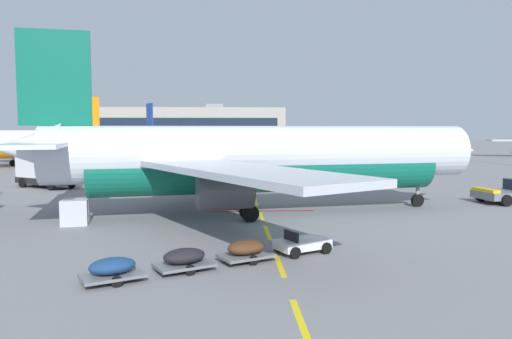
{
  "coord_description": "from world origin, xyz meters",
  "views": [
    {
      "loc": [
        15.77,
        -13.33,
        6.05
      ],
      "look_at": [
        18.21,
        30.45,
        2.34
      ],
      "focal_mm": 34.4,
      "sensor_mm": 36.0,
      "label": 1
    }
  ],
  "objects_px": {
    "airliner_far_right": "(168,137)",
    "fuel_service_truck": "(45,171)",
    "uld_cargo_container": "(75,212)",
    "baggage_train": "(217,254)",
    "airliner_far_center": "(7,144)",
    "airliner_foreground": "(260,158)"
  },
  "relations": [
    {
      "from": "airliner_far_right",
      "to": "fuel_service_truck",
      "type": "height_order",
      "value": "airliner_far_right"
    },
    {
      "from": "uld_cargo_container",
      "to": "baggage_train",
      "type": "bearing_deg",
      "value": -47.2
    },
    {
      "from": "airliner_far_center",
      "to": "airliner_far_right",
      "type": "distance_m",
      "value": 40.84
    },
    {
      "from": "airliner_foreground",
      "to": "airliner_far_right",
      "type": "distance_m",
      "value": 79.67
    },
    {
      "from": "airliner_far_right",
      "to": "fuel_service_truck",
      "type": "xyz_separation_m",
      "value": [
        -4.82,
        -61.66,
        -2.31
      ]
    },
    {
      "from": "airliner_far_right",
      "to": "baggage_train",
      "type": "relative_size",
      "value": 3.03
    },
    {
      "from": "baggage_train",
      "to": "airliner_far_center",
      "type": "bearing_deg",
      "value": 120.89
    },
    {
      "from": "baggage_train",
      "to": "airliner_foreground",
      "type": "bearing_deg",
      "value": 78.18
    },
    {
      "from": "airliner_far_right",
      "to": "baggage_train",
      "type": "xyz_separation_m",
      "value": [
        13.31,
        -91.27,
        -3.42
      ]
    },
    {
      "from": "airliner_far_center",
      "to": "airliner_far_right",
      "type": "bearing_deg",
      "value": 60.68
    },
    {
      "from": "airliner_far_center",
      "to": "fuel_service_truck",
      "type": "relative_size",
      "value": 4.12
    },
    {
      "from": "airliner_foreground",
      "to": "airliner_far_center",
      "type": "bearing_deg",
      "value": 130.37
    },
    {
      "from": "uld_cargo_container",
      "to": "airliner_foreground",
      "type": "bearing_deg",
      "value": 15.95
    },
    {
      "from": "airliner_foreground",
      "to": "baggage_train",
      "type": "distance_m",
      "value": 13.95
    },
    {
      "from": "airliner_far_center",
      "to": "baggage_train",
      "type": "distance_m",
      "value": 64.94
    },
    {
      "from": "fuel_service_truck",
      "to": "baggage_train",
      "type": "distance_m",
      "value": 34.74
    },
    {
      "from": "fuel_service_truck",
      "to": "baggage_train",
      "type": "height_order",
      "value": "fuel_service_truck"
    },
    {
      "from": "airliner_far_right",
      "to": "uld_cargo_container",
      "type": "distance_m",
      "value": 81.6
    },
    {
      "from": "baggage_train",
      "to": "uld_cargo_container",
      "type": "bearing_deg",
      "value": 132.8
    },
    {
      "from": "airliner_foreground",
      "to": "uld_cargo_container",
      "type": "xyz_separation_m",
      "value": [
        -11.88,
        -3.39,
        -3.15
      ]
    },
    {
      "from": "airliner_foreground",
      "to": "uld_cargo_container",
      "type": "bearing_deg",
      "value": -164.05
    },
    {
      "from": "airliner_foreground",
      "to": "uld_cargo_container",
      "type": "relative_size",
      "value": 19.05
    }
  ]
}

